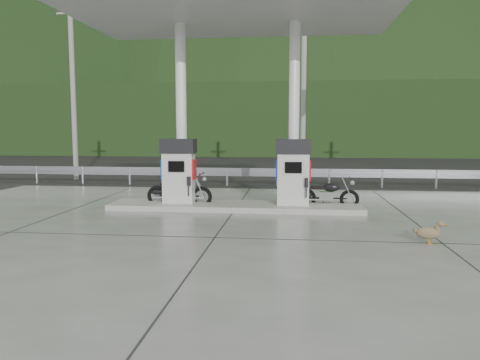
# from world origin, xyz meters

# --- Properties ---
(ground) EXTENTS (160.00, 160.00, 0.00)m
(ground) POSITION_xyz_m (0.00, 0.00, 0.00)
(ground) COLOR black
(ground) RESTS_ON ground
(forecourt_apron) EXTENTS (18.00, 14.00, 0.02)m
(forecourt_apron) POSITION_xyz_m (0.00, 0.00, 0.01)
(forecourt_apron) COLOR slate
(forecourt_apron) RESTS_ON ground
(pump_island) EXTENTS (7.00, 1.40, 0.15)m
(pump_island) POSITION_xyz_m (0.00, 2.50, 0.10)
(pump_island) COLOR gray
(pump_island) RESTS_ON forecourt_apron
(gas_pump_left) EXTENTS (0.95, 0.55, 1.80)m
(gas_pump_left) POSITION_xyz_m (-1.60, 2.50, 1.07)
(gas_pump_left) COLOR silver
(gas_pump_left) RESTS_ON pump_island
(gas_pump_right) EXTENTS (0.95, 0.55, 1.80)m
(gas_pump_right) POSITION_xyz_m (1.60, 2.50, 1.07)
(gas_pump_right) COLOR silver
(gas_pump_right) RESTS_ON pump_island
(canopy_column_left) EXTENTS (0.30, 0.30, 5.00)m
(canopy_column_left) POSITION_xyz_m (-1.60, 2.90, 2.67)
(canopy_column_left) COLOR white
(canopy_column_left) RESTS_ON pump_island
(canopy_column_right) EXTENTS (0.30, 0.30, 5.00)m
(canopy_column_right) POSITION_xyz_m (1.60, 2.90, 2.67)
(canopy_column_right) COLOR white
(canopy_column_right) RESTS_ON pump_island
(canopy_roof) EXTENTS (8.50, 5.00, 0.40)m
(canopy_roof) POSITION_xyz_m (0.00, 2.50, 5.37)
(canopy_roof) COLOR beige
(canopy_roof) RESTS_ON canopy_column_left
(guardrail) EXTENTS (26.00, 0.16, 1.42)m
(guardrail) POSITION_xyz_m (0.00, 8.00, 0.71)
(guardrail) COLOR #95979D
(guardrail) RESTS_ON ground
(road) EXTENTS (60.00, 7.00, 0.01)m
(road) POSITION_xyz_m (0.00, 11.50, 0.00)
(road) COLOR black
(road) RESTS_ON ground
(utility_pole_a) EXTENTS (0.22, 0.22, 8.00)m
(utility_pole_a) POSITION_xyz_m (-8.00, 9.50, 4.00)
(utility_pole_a) COLOR gray
(utility_pole_a) RESTS_ON ground
(utility_pole_b) EXTENTS (0.22, 0.22, 8.00)m
(utility_pole_b) POSITION_xyz_m (2.00, 9.50, 4.00)
(utility_pole_b) COLOR gray
(utility_pole_b) RESTS_ON ground
(tree_band) EXTENTS (80.00, 6.00, 6.00)m
(tree_band) POSITION_xyz_m (0.00, 30.00, 3.00)
(tree_band) COLOR black
(tree_band) RESTS_ON ground
(forested_hills) EXTENTS (100.00, 40.00, 140.00)m
(forested_hills) POSITION_xyz_m (0.00, 60.00, 0.00)
(forested_hills) COLOR black
(forested_hills) RESTS_ON ground
(motorcycle_left) EXTENTS (1.80, 0.61, 0.85)m
(motorcycle_left) POSITION_xyz_m (-1.65, 2.75, 0.44)
(motorcycle_left) COLOR black
(motorcycle_left) RESTS_ON forecourt_apron
(motorcycle_right) EXTENTS (1.65, 0.61, 0.77)m
(motorcycle_right) POSITION_xyz_m (2.58, 2.96, 0.40)
(motorcycle_right) COLOR black
(motorcycle_right) RESTS_ON forecourt_apron
(duck) EXTENTS (0.56, 0.23, 0.39)m
(duck) POSITION_xyz_m (4.21, -1.02, 0.22)
(duck) COLOR brown
(duck) RESTS_ON forecourt_apron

